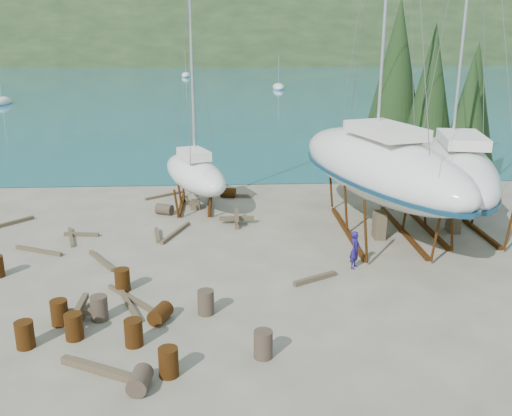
{
  "coord_description": "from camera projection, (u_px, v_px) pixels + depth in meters",
  "views": [
    {
      "loc": [
        0.6,
        -20.81,
        9.46
      ],
      "look_at": [
        1.89,
        3.0,
        2.11
      ],
      "focal_mm": 40.0,
      "sensor_mm": 36.0,
      "label": 1
    }
  ],
  "objects": [
    {
      "name": "timber_10",
      "position": [
        176.0,
        233.0,
        27.92
      ],
      "size": [
        1.23,
        2.93,
        0.16
      ],
      "primitive_type": "cube",
      "rotation": [
        0.0,
        0.0,
        2.78
      ],
      "color": "brown",
      "rests_on": "ground"
    },
    {
      "name": "cypress_mid_right",
      "position": [
        468.0,
        119.0,
        31.43
      ],
      "size": [
        3.06,
        3.06,
        8.5
      ],
      "color": "black",
      "rests_on": "ground"
    },
    {
      "name": "timber_9",
      "position": [
        187.0,
        201.0,
        33.27
      ],
      "size": [
        0.76,
        2.0,
        0.15
      ],
      "primitive_type": "cube",
      "rotation": [
        0.0,
        0.0,
        0.3
      ],
      "color": "brown",
      "rests_on": "ground"
    },
    {
      "name": "drum_0",
      "position": [
        25.0,
        335.0,
        17.78
      ],
      "size": [
        0.58,
        0.58,
        0.88
      ],
      "primitive_type": "cylinder",
      "color": "#502B0D",
      "rests_on": "ground"
    },
    {
      "name": "far_house_left",
      "position": [
        51.0,
        52.0,
        199.96
      ],
      "size": [
        6.6,
        5.6,
        5.6
      ],
      "color": "beige",
      "rests_on": "ground"
    },
    {
      "name": "far_house_right",
      "position": [
        306.0,
        52.0,
        204.62
      ],
      "size": [
        6.6,
        5.6,
        5.6
      ],
      "color": "beige",
      "rests_on": "ground"
    },
    {
      "name": "large_sailboat_near",
      "position": [
        379.0,
        165.0,
        27.06
      ],
      "size": [
        7.59,
        14.08,
        21.28
      ],
      "rotation": [
        0.0,
        0.0,
        0.29
      ],
      "color": "silver",
      "rests_on": "ground"
    },
    {
      "name": "far_house_center",
      "position": [
        166.0,
        52.0,
        202.03
      ],
      "size": [
        6.6,
        5.6,
        5.6
      ],
      "color": "beige",
      "rests_on": "ground"
    },
    {
      "name": "timber_17",
      "position": [
        39.0,
        251.0,
        25.6
      ],
      "size": [
        2.37,
        1.22,
        0.16
      ],
      "primitive_type": "cube",
      "rotation": [
        0.0,
        0.0,
        1.13
      ],
      "color": "brown",
      "rests_on": "ground"
    },
    {
      "name": "timber_15",
      "position": [
        71.0,
        237.0,
        27.37
      ],
      "size": [
        0.92,
        2.58,
        0.15
      ],
      "primitive_type": "cube",
      "rotation": [
        0.0,
        0.0,
        0.3
      ],
      "color": "brown",
      "rests_on": "ground"
    },
    {
      "name": "timber_8",
      "position": [
        157.0,
        235.0,
        27.54
      ],
      "size": [
        0.48,
        1.81,
        0.19
      ],
      "primitive_type": "cube",
      "rotation": [
        0.0,
        0.0,
        0.16
      ],
      "color": "brown",
      "rests_on": "ground"
    },
    {
      "name": "drum_17",
      "position": [
        263.0,
        344.0,
        17.23
      ],
      "size": [
        0.58,
        0.58,
        0.88
      ],
      "primitive_type": "cylinder",
      "color": "#2D2823",
      "rests_on": "ground"
    },
    {
      "name": "drum_10",
      "position": [
        59.0,
        312.0,
        19.19
      ],
      "size": [
        0.58,
        0.58,
        0.88
      ],
      "primitive_type": "cylinder",
      "color": "#502B0D",
      "rests_on": "ground"
    },
    {
      "name": "cypress_near_right",
      "position": [
        430.0,
        99.0,
        33.01
      ],
      "size": [
        3.6,
        3.6,
        10.0
      ],
      "color": "black",
      "rests_on": "ground"
    },
    {
      "name": "timber_4",
      "position": [
        82.0,
        234.0,
        27.67
      ],
      "size": [
        1.72,
        0.39,
        0.17
      ],
      "primitive_type": "cube",
      "rotation": [
        0.0,
        0.0,
        1.44
      ],
      "color": "brown",
      "rests_on": "ground"
    },
    {
      "name": "drum_16",
      "position": [
        99.0,
        308.0,
        19.49
      ],
      "size": [
        0.58,
        0.58,
        0.88
      ],
      "primitive_type": "cylinder",
      "color": "#2D2823",
      "rests_on": "ground"
    },
    {
      "name": "drum_14",
      "position": [
        122.0,
        280.0,
        21.72
      ],
      "size": [
        0.58,
        0.58,
        0.88
      ],
      "primitive_type": "cylinder",
      "color": "#502B0D",
      "rests_on": "ground"
    },
    {
      "name": "timber_6",
      "position": [
        237.0,
        196.0,
        34.17
      ],
      "size": [
        1.79,
        0.35,
        0.19
      ],
      "primitive_type": "cube",
      "rotation": [
        0.0,
        0.0,
        1.48
      ],
      "color": "brown",
      "rests_on": "ground"
    },
    {
      "name": "timber_16",
      "position": [
        98.0,
        369.0,
        16.53
      ],
      "size": [
        2.41,
        1.4,
        0.23
      ],
      "primitive_type": "cube",
      "rotation": [
        0.0,
        0.0,
        1.09
      ],
      "color": "brown",
      "rests_on": "ground"
    },
    {
      "name": "timber_3",
      "position": [
        132.0,
        299.0,
        20.98
      ],
      "size": [
        2.14,
        2.42,
        0.15
      ],
      "primitive_type": "cube",
      "rotation": [
        0.0,
        0.0,
        0.72
      ],
      "color": "brown",
      "rests_on": "ground"
    },
    {
      "name": "bay_water",
      "position": [
        223.0,
        50.0,
        323.21
      ],
      "size": [
        700.0,
        700.0,
        0.0
      ],
      "primitive_type": "plane",
      "color": "#185F7C",
      "rests_on": "ground"
    },
    {
      "name": "drum_4",
      "position": [
        228.0,
        193.0,
        34.13
      ],
      "size": [
        0.98,
        0.74,
        0.58
      ],
      "primitive_type": "cylinder",
      "rotation": [
        1.57,
        0.0,
        1.37
      ],
      "color": "#502B0D",
      "rests_on": "ground"
    },
    {
      "name": "drum_5",
      "position": [
        206.0,
        302.0,
        19.92
      ],
      "size": [
        0.58,
        0.58,
        0.88
      ],
      "primitive_type": "cylinder",
      "color": "#2D2823",
      "rests_on": "ground"
    },
    {
      "name": "drum_3",
      "position": [
        134.0,
        333.0,
        17.89
      ],
      "size": [
        0.58,
        0.58,
        0.88
      ],
      "primitive_type": "cylinder",
      "color": "#502B0D",
      "rests_on": "ground"
    },
    {
      "name": "drum_7",
      "position": [
        169.0,
        362.0,
        16.3
      ],
      "size": [
        0.58,
        0.58,
        0.88
      ],
      "primitive_type": "cylinder",
      "color": "#502B0D",
      "rests_on": "ground"
    },
    {
      "name": "cypress_far_right",
      "position": [
        472.0,
        106.0,
        34.29
      ],
      "size": [
        3.24,
        3.24,
        9.0
      ],
      "color": "black",
      "rests_on": "ground"
    },
    {
      "name": "timber_5",
      "position": [
        130.0,
        305.0,
        20.46
      ],
      "size": [
        1.17,
        2.55,
        0.16
      ],
      "primitive_type": "cube",
      "rotation": [
        0.0,
        0.0,
        0.39
      ],
      "color": "brown",
      "rests_on": "ground"
    },
    {
      "name": "small_sailboat_shore",
      "position": [
        195.0,
        173.0,
        31.81
      ],
      "size": [
        4.94,
        7.73,
        11.83
      ],
      "rotation": [
        0.0,
        0.0,
        0.39
      ],
      "color": "silver",
      "rests_on": "ground"
    },
    {
      "name": "moored_boat_mid",
      "position": [
        278.0,
        87.0,
        99.36
      ],
      "size": [
        2.0,
        5.0,
        6.05
      ],
      "color": "silver",
      "rests_on": "ground"
    },
    {
      "name": "cypress_back_left",
      "position": [
        396.0,
        81.0,
        34.58
      ],
      "size": [
        4.14,
        4.14,
        11.5
      ],
      "color": "black",
      "rests_on": "ground"
    },
    {
      "name": "drum_12",
      "position": [
        160.0,
        314.0,
        19.42
      ],
      "size": [
        0.86,
        1.03,
        0.58
      ],
      "primitive_type": "cylinder",
      "rotation": [
        1.57,
        0.0,
        2.77
      ],
      "color": "#502B0D",
      "rests_on": "ground"
    },
    {
      "name": "ground",
      "position": [
        213.0,
        282.0,
        22.61
      ],
      "size": [
        600.0,
        600.0,
        0.0
      ],
      "primitive_type": "plane",
      "color": "#605B4B",
      "rests_on": "ground"
    },
    {
      "name": "moored_boat_far",
      "position": [
        186.0,
        75.0,
        127.05
      ],
      "size": [
        2.0,
        5.0,
        6.05
      ],
      "color": "silver",
      "rests_on": "ground"
    },
    {
      "name": "drum_9",
      "position": [
        164.0,
        209.0,
        30.91
      ],
      "size": [
        1.04,
        0.89,
        0.58
      ],
      "primitive_type": "cylinder",
      "rotation": [
        1.57,
        0.0,
        1.15
      ],
      "color": "#2D2823",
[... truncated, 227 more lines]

